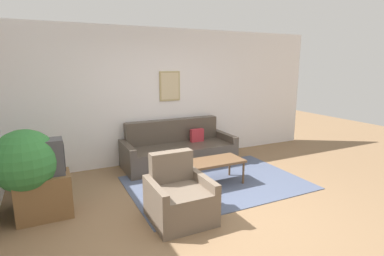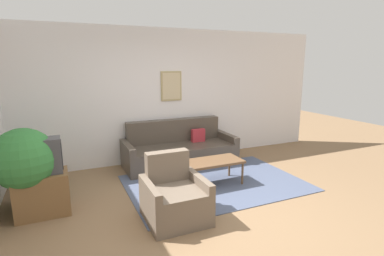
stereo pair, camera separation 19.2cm
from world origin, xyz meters
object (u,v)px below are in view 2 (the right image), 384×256
at_px(armchair, 174,198).
at_px(potted_plant_tall, 24,161).
at_px(couch, 179,150).
at_px(coffee_table, 211,163).
at_px(tv, 38,157).

distance_m(armchair, potted_plant_tall, 2.01).
relative_size(couch, coffee_table, 2.11).
height_order(tv, armchair, tv).
height_order(armchair, potted_plant_tall, potted_plant_tall).
relative_size(tv, potted_plant_tall, 0.48).
distance_m(tv, armchair, 1.86).
bearing_deg(couch, tv, -153.98).
bearing_deg(couch, potted_plant_tall, -156.26).
height_order(tv, potted_plant_tall, potted_plant_tall).
height_order(coffee_table, armchair, armchair).
xyz_separation_m(tv, potted_plant_tall, (-0.17, 0.04, -0.05)).
bearing_deg(tv, coffee_table, -0.63).
xyz_separation_m(tv, armchair, (1.57, -0.83, -0.53)).
relative_size(armchair, potted_plant_tall, 0.71).
bearing_deg(armchair, coffee_table, 58.48).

